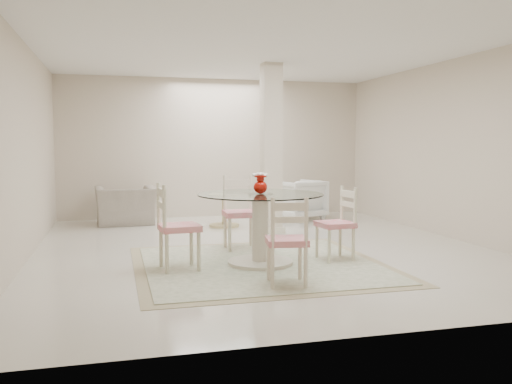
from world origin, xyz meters
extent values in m
plane|color=silver|center=(0.00, 0.00, 0.00)|extent=(7.00, 7.00, 0.00)
cube|color=beige|center=(0.00, 3.50, 1.35)|extent=(6.00, 0.02, 2.70)
cube|color=beige|center=(0.00, -3.50, 1.35)|extent=(6.00, 0.02, 2.70)
cube|color=beige|center=(-3.00, 0.00, 1.35)|extent=(0.02, 7.00, 2.70)
cube|color=beige|center=(3.00, 0.00, 1.35)|extent=(0.02, 7.00, 2.70)
cube|color=white|center=(0.00, 0.00, 2.70)|extent=(6.00, 7.00, 0.02)
cube|color=beige|center=(0.50, 1.30, 1.35)|extent=(0.30, 0.30, 2.70)
cube|color=tan|center=(-0.30, -1.00, 0.00)|extent=(2.91, 2.91, 0.01)
cube|color=beige|center=(-0.30, -1.00, 0.01)|extent=(2.66, 2.66, 0.01)
cylinder|color=beige|center=(-0.30, -1.00, 0.03)|extent=(0.77, 0.77, 0.06)
cylinder|color=beige|center=(-0.30, -1.00, 0.44)|extent=(0.19, 0.19, 0.79)
cylinder|color=beige|center=(-0.30, -1.00, 0.82)|extent=(0.32, 0.32, 0.03)
cylinder|color=white|center=(-0.30, -1.00, 0.84)|extent=(1.47, 1.47, 0.01)
ellipsoid|color=#AB0E05|center=(-0.30, -1.00, 0.92)|extent=(0.16, 0.16, 0.15)
cylinder|color=#AB0E05|center=(-0.30, -1.00, 1.02)|extent=(0.09, 0.09, 0.04)
cylinder|color=#AB0E05|center=(-0.30, -1.00, 1.05)|extent=(0.14, 0.14, 0.02)
ellipsoid|color=silver|center=(-0.30, -1.00, 1.07)|extent=(0.09, 0.09, 0.04)
ellipsoid|color=silver|center=(-0.25, -0.98, 1.06)|extent=(0.09, 0.09, 0.04)
ellipsoid|color=silver|center=(-0.35, -0.97, 1.06)|extent=(0.09, 0.09, 0.04)
cylinder|color=beige|center=(0.47, -0.83, 0.21)|extent=(0.04, 0.04, 0.42)
cylinder|color=beige|center=(0.50, -1.16, 0.21)|extent=(0.04, 0.04, 0.42)
cylinder|color=beige|center=(0.79, -0.80, 0.21)|extent=(0.04, 0.04, 0.42)
cylinder|color=beige|center=(0.82, -1.13, 0.21)|extent=(0.04, 0.04, 0.42)
cube|color=red|center=(0.65, -0.98, 0.45)|extent=(0.43, 0.43, 0.06)
cube|color=beige|center=(0.83, -0.96, 0.75)|extent=(0.07, 0.36, 0.49)
cylinder|color=beige|center=(-0.51, -0.22, 0.23)|extent=(0.04, 0.04, 0.46)
cylinder|color=beige|center=(-0.14, -0.23, 0.23)|extent=(0.04, 0.04, 0.46)
cylinder|color=beige|center=(-0.49, 0.14, 0.23)|extent=(0.04, 0.04, 0.46)
cylinder|color=beige|center=(-0.13, 0.13, 0.23)|extent=(0.04, 0.04, 0.46)
cube|color=red|center=(-0.32, -0.05, 0.50)|extent=(0.46, 0.46, 0.07)
cube|color=beige|center=(-0.31, 0.15, 0.83)|extent=(0.40, 0.06, 0.54)
cylinder|color=beige|center=(-1.06, -1.17, 0.23)|extent=(0.04, 0.04, 0.45)
cylinder|color=beige|center=(-1.09, -0.82, 0.23)|extent=(0.04, 0.04, 0.45)
cylinder|color=beige|center=(-1.41, -1.21, 0.23)|extent=(0.04, 0.04, 0.45)
cylinder|color=beige|center=(-1.45, -0.85, 0.23)|extent=(0.04, 0.04, 0.45)
cube|color=red|center=(-1.25, -1.01, 0.49)|extent=(0.47, 0.47, 0.07)
cube|color=beige|center=(-1.45, -1.03, 0.82)|extent=(0.08, 0.40, 0.53)
cylinder|color=beige|center=(-0.10, -1.81, 0.21)|extent=(0.04, 0.04, 0.42)
cylinder|color=beige|center=(-0.42, -1.76, 0.21)|extent=(0.04, 0.04, 0.42)
cylinder|color=beige|center=(-0.15, -2.14, 0.21)|extent=(0.04, 0.04, 0.42)
cylinder|color=beige|center=(-0.48, -2.08, 0.21)|extent=(0.04, 0.04, 0.42)
cube|color=red|center=(-0.29, -1.95, 0.45)|extent=(0.46, 0.46, 0.06)
cube|color=beige|center=(-0.32, -2.13, 0.76)|extent=(0.37, 0.10, 0.49)
imported|color=#A29986|center=(-1.76, 2.82, 0.33)|extent=(1.08, 0.96, 0.67)
imported|color=white|center=(1.43, 2.62, 0.38)|extent=(1.04, 1.05, 0.76)
cylinder|color=#D9C685|center=(-0.12, 2.08, 0.02)|extent=(0.51, 0.51, 0.04)
cylinder|color=#D9C685|center=(-0.12, 2.08, 0.28)|extent=(0.08, 0.08, 0.49)
cylinder|color=#D9C685|center=(-0.12, 2.08, 0.54)|extent=(0.54, 0.54, 0.03)
camera|label=1|loc=(-1.95, -7.06, 1.42)|focal=38.00mm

